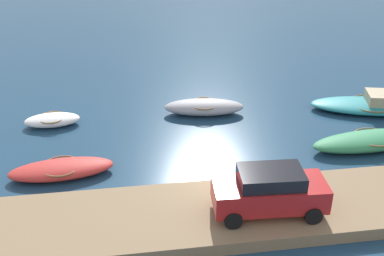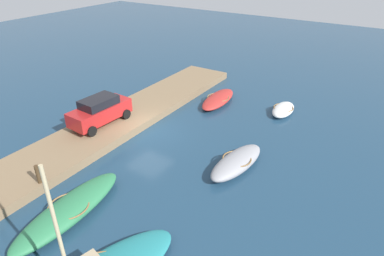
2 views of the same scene
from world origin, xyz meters
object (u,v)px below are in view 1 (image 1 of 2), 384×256
Objects in this scene: motorboat_green at (372,140)px; sailboat_teal at (373,104)px; parked_car at (270,191)px; rowboat_red at (61,169)px; dinghy_white at (52,120)px; rowboat_grey at (204,107)px.

sailboat_teal is at bearing 58.67° from motorboat_green.
rowboat_red is at bearing 154.60° from parked_car.
parked_car is at bearing -32.67° from rowboat_red.
rowboat_grey reaches higher than dinghy_white.
rowboat_red is at bearing -152.63° from sailboat_teal.
rowboat_red is 8.59m from rowboat_grey.
sailboat_teal is at bearing 1.10° from rowboat_grey.
dinghy_white is at bearing 96.72° from rowboat_red.
rowboat_red is at bearing -81.38° from dinghy_white.
rowboat_red is 8.99m from parked_car.
motorboat_green is at bearing -2.81° from rowboat_red.
parked_car is (7.84, -4.25, 1.11)m from rowboat_red.
motorboat_green is 2.14× the size of dinghy_white.
rowboat_grey is (7.92, 0.19, 0.11)m from dinghy_white.
rowboat_grey reaches higher than motorboat_green.
rowboat_grey is at bearing 143.57° from motorboat_green.
sailboat_teal is (9.17, -0.94, -0.02)m from rowboat_grey.
sailboat_teal is at bearing -4.83° from dinghy_white.
parked_car is (8.76, -9.03, 1.12)m from dinghy_white.
parked_car reaches higher than rowboat_red.
motorboat_green is 7.97m from parked_car.
parked_car reaches higher than rowboat_grey.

